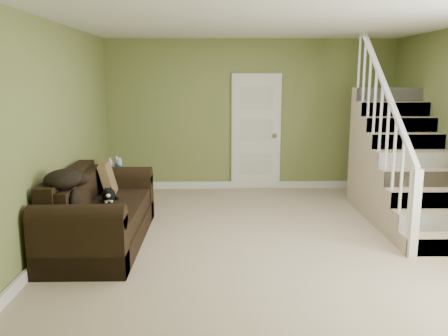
{
  "coord_description": "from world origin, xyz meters",
  "views": [
    {
      "loc": [
        -0.62,
        -5.54,
        1.98
      ],
      "look_at": [
        -0.51,
        0.08,
        0.88
      ],
      "focal_mm": 38.0,
      "sensor_mm": 36.0,
      "label": 1
    }
  ],
  "objects_px": {
    "side_table": "(117,189)",
    "cat": "(108,195)",
    "sofa": "(98,216)",
    "banana": "(112,215)"
  },
  "relations": [
    {
      "from": "sofa",
      "to": "banana",
      "type": "xyz_separation_m",
      "value": [
        0.28,
        -0.51,
        0.17
      ]
    },
    {
      "from": "side_table",
      "to": "cat",
      "type": "bearing_deg",
      "value": -82.25
    },
    {
      "from": "side_table",
      "to": "banana",
      "type": "relative_size",
      "value": 4.15
    },
    {
      "from": "side_table",
      "to": "cat",
      "type": "distance_m",
      "value": 1.47
    },
    {
      "from": "side_table",
      "to": "cat",
      "type": "height_order",
      "value": "side_table"
    },
    {
      "from": "sofa",
      "to": "side_table",
      "type": "distance_m",
      "value": 1.61
    },
    {
      "from": "banana",
      "to": "sofa",
      "type": "bearing_deg",
      "value": 81.76
    },
    {
      "from": "cat",
      "to": "sofa",
      "type": "bearing_deg",
      "value": -130.36
    },
    {
      "from": "banana",
      "to": "cat",
      "type": "bearing_deg",
      "value": 68.12
    },
    {
      "from": "side_table",
      "to": "banana",
      "type": "distance_m",
      "value": 2.15
    }
  ]
}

